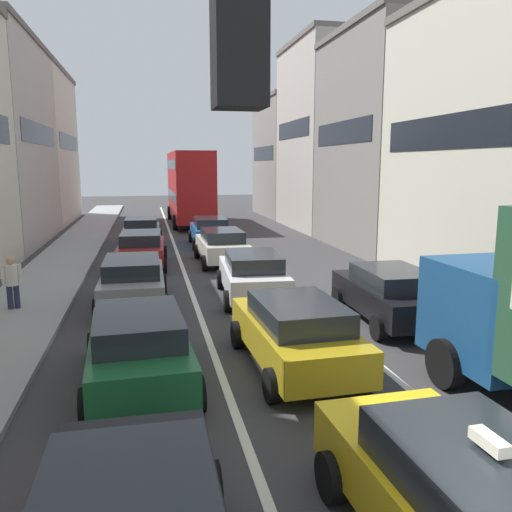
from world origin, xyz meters
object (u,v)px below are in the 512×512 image
at_px(coupe_centre_lane_fourth, 222,245).
at_px(wagon_left_lane_second, 139,346).
at_px(sedan_left_lane_third, 133,280).
at_px(taxi_centre_lane_front, 474,507).
at_px(sedan_right_lane_behind_truck, 390,293).
at_px(sedan_centre_lane_second, 296,332).
at_px(hatchback_centre_lane_third, 253,274).
at_px(sedan_left_lane_fifth, 142,231).
at_px(bus_mid_queue_primary, 189,184).
at_px(pedestrian_mid_sidewalk, 12,281).
at_px(sedan_centre_lane_fifth, 210,231).
at_px(sedan_left_lane_fourth, 141,248).

bearing_deg(coupe_centre_lane_fourth, wagon_left_lane_second, 163.68).
xyz_separation_m(wagon_left_lane_second, sedan_left_lane_third, (-0.24, 5.88, 0.00)).
relative_size(taxi_centre_lane_front, sedan_right_lane_behind_truck, 1.01).
bearing_deg(taxi_centre_lane_front, sedan_centre_lane_second, -0.31).
bearing_deg(hatchback_centre_lane_third, sedan_left_lane_fifth, 20.30).
bearing_deg(coupe_centre_lane_fourth, bus_mid_queue_primary, -0.47).
relative_size(sedan_right_lane_behind_truck, pedestrian_mid_sidewalk, 2.62).
height_order(taxi_centre_lane_front, hatchback_centre_lane_third, taxi_centre_lane_front).
distance_m(wagon_left_lane_second, hatchback_centre_lane_third, 6.94).
distance_m(coupe_centre_lane_fourth, sedan_centre_lane_fifth, 5.09).
height_order(taxi_centre_lane_front, sedan_left_lane_fifth, taxi_centre_lane_front).
xyz_separation_m(hatchback_centre_lane_third, bus_mid_queue_primary, (-0.21, 21.39, 2.03)).
bearing_deg(sedan_centre_lane_fifth, sedan_centre_lane_second, 179.90).
relative_size(sedan_left_lane_fifth, sedan_right_lane_behind_truck, 1.00).
xyz_separation_m(sedan_centre_lane_second, sedan_left_lane_fourth, (-3.23, 11.78, 0.00)).
distance_m(sedan_right_lane_behind_truck, pedestrian_mid_sidewalk, 10.63).
bearing_deg(hatchback_centre_lane_third, sedan_left_lane_third, 95.72).
relative_size(taxi_centre_lane_front, sedan_centre_lane_fifth, 1.01).
distance_m(taxi_centre_lane_front, sedan_right_lane_behind_truck, 9.01).
relative_size(sedan_left_lane_fourth, bus_mid_queue_primary, 0.42).
distance_m(wagon_left_lane_second, pedestrian_mid_sidewalk, 6.83).
height_order(sedan_centre_lane_second, sedan_centre_lane_fifth, same).
bearing_deg(pedestrian_mid_sidewalk, bus_mid_queue_primary, 148.08).
xyz_separation_m(sedan_left_lane_fourth, pedestrian_mid_sidewalk, (-3.56, -6.16, 0.15)).
relative_size(sedan_left_lane_third, coupe_centre_lane_fourth, 1.00).
height_order(sedan_left_lane_third, sedan_left_lane_fifth, same).
height_order(hatchback_centre_lane_third, sedan_left_lane_third, same).
bearing_deg(sedan_left_lane_fifth, sedan_right_lane_behind_truck, -154.43).
bearing_deg(sedan_centre_lane_second, sedan_left_lane_fourth, 12.95).
relative_size(sedan_left_lane_fourth, sedan_centre_lane_fifth, 1.01).
height_order(sedan_left_lane_fourth, sedan_right_lane_behind_truck, same).
relative_size(sedan_centre_lane_second, sedan_right_lane_behind_truck, 1.01).
bearing_deg(wagon_left_lane_second, sedan_left_lane_third, -0.63).
relative_size(sedan_centre_lane_second, sedan_centre_lane_fifth, 1.01).
relative_size(sedan_left_lane_fifth, bus_mid_queue_primary, 0.41).
bearing_deg(sedan_centre_lane_fifth, coupe_centre_lane_fourth, 179.59).
bearing_deg(bus_mid_queue_primary, wagon_left_lane_second, 172.83).
distance_m(sedan_left_lane_fifth, pedestrian_mid_sidewalk, 12.54).
distance_m(sedan_centre_lane_fifth, bus_mid_queue_primary, 10.40).
bearing_deg(sedan_left_lane_fifth, wagon_left_lane_second, -178.19).
bearing_deg(sedan_left_lane_fifth, hatchback_centre_lane_third, -161.80).
distance_m(hatchback_centre_lane_third, sedan_centre_lane_fifth, 11.20).
height_order(bus_mid_queue_primary, pedestrian_mid_sidewalk, bus_mid_queue_primary).
bearing_deg(pedestrian_mid_sidewalk, sedan_left_lane_fourth, 135.62).
xyz_separation_m(taxi_centre_lane_front, coupe_centre_lane_fourth, (-0.04, 17.70, -0.00)).
height_order(taxi_centre_lane_front, bus_mid_queue_primary, bus_mid_queue_primary).
height_order(wagon_left_lane_second, bus_mid_queue_primary, bus_mid_queue_primary).
height_order(wagon_left_lane_second, sedan_left_lane_third, same).
bearing_deg(hatchback_centre_lane_third, coupe_centre_lane_fourth, 4.73).
relative_size(coupe_centre_lane_fourth, sedan_left_lane_fifth, 0.99).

